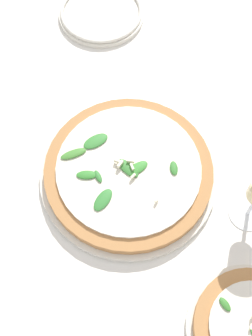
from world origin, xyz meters
The scene contains 4 objects.
ground_plane centered at (0.00, 0.00, 0.00)m, with size 6.00×6.00×0.00m, color silver.
pizza_arugula_main centered at (-0.01, -0.03, 0.02)m, with size 0.32×0.32×0.05m.
pizza_personal_side centered at (0.27, -0.21, 0.02)m, with size 0.20×0.20×0.05m.
side_plate_white centered at (-0.20, 0.32, 0.01)m, with size 0.19×0.19×0.02m.
Camera 1 is at (0.13, -0.37, 0.77)m, focal length 50.00 mm.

